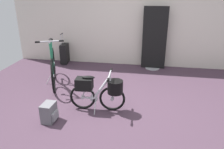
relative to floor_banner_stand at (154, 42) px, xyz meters
name	(u,v)px	position (x,y,z in m)	size (l,w,h in m)	color
ground_plane	(117,111)	(-0.60, -2.27, -0.70)	(6.41, 6.41, 0.00)	#473342
back_wall	(132,11)	(-0.60, 0.27, 0.73)	(6.41, 0.10, 2.85)	silver
floor_banner_stand	(154,42)	(0.00, 0.00, 0.00)	(0.60, 0.36, 1.57)	#B7B7BC
folding_bike_foreground	(100,90)	(-0.89, -2.27, -0.32)	(0.96, 0.53, 0.69)	black
display_bike_left	(53,67)	(-2.11, -1.38, -0.30)	(0.70, 1.42, 1.05)	black
rolling_suitcase	(65,53)	(-2.40, 0.02, -0.42)	(0.22, 0.38, 0.83)	black
backpack_on_floor	(49,113)	(-1.60, -2.75, -0.55)	(0.22, 0.27, 0.31)	slate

